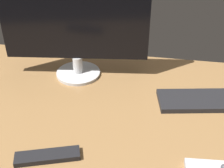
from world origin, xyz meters
TOP-DOWN VIEW (x-y plane):
  - desk at (0.00, 0.00)cm, footprint 140.00×84.00cm
  - monitor at (-11.08, 20.56)cm, footprint 59.16×19.06cm
  - keyboard at (41.52, 8.91)cm, footprint 36.23×19.38cm
  - tv_remote at (-7.71, -28.49)cm, footprint 20.40×11.08cm

SIDE VIEW (x-z plane):
  - desk at x=0.00cm, z-range 0.00..2.00cm
  - tv_remote at x=-7.71cm, z-range 2.00..3.80cm
  - keyboard at x=41.52cm, z-range 2.00..3.98cm
  - monitor at x=-11.08cm, z-range 3.47..47.47cm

